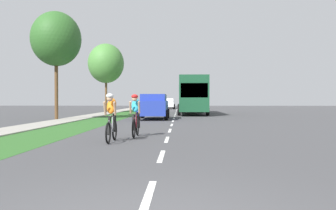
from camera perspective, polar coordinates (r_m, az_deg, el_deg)
The scene contains 12 objects.
ground_plane at distance 23.61m, azimuth 0.90°, elevation -2.50°, with size 120.00×120.00×0.00m, color #424244.
grass_verge at distance 24.20m, azimuth -10.82°, elevation -2.43°, with size 2.60×70.00×0.01m, color #2D6026.
sidewalk_concrete at distance 24.79m, azimuth -15.84°, elevation -2.36°, with size 1.85×70.00×0.10m, color #9E998E.
lane_markings_center at distance 27.60m, azimuth 1.06°, elevation -2.01°, with size 0.12×54.30×0.01m.
cyclist_lead at distance 11.29m, azimuth -9.43°, elevation -2.01°, with size 0.42×1.72×1.58m.
cyclist_trailing at distance 12.78m, azimuth -5.43°, elevation -1.67°, with size 0.42×1.72×1.58m.
suv_blue at distance 24.61m, azimuth -2.39°, elevation -0.16°, with size 2.15×4.70×1.79m.
bus_dark_green at distance 33.98m, azimuth 3.99°, elevation 1.85°, with size 2.78×11.60×3.48m.
pickup_white at distance 53.24m, azimuth -0.04°, elevation 0.24°, with size 2.22×5.10×1.64m.
sedan_red at distance 64.46m, azimuth 0.09°, elevation 0.28°, with size 1.98×4.30×1.52m.
street_tree_near at distance 25.19m, azimuth -18.14°, elevation 10.38°, with size 3.40×3.40×7.46m.
street_tree_far at distance 38.19m, azimuth -10.29°, elevation 6.82°, with size 3.90×3.90×7.53m.
Camera 1 is at (0.45, -3.56, 1.37)m, focal length 36.59 mm.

